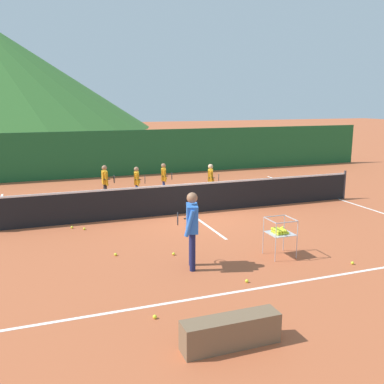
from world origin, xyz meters
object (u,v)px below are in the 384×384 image
at_px(courtside_bench, 231,332).
at_px(student_3, 211,178).
at_px(tennis_net, 189,198).
at_px(ball_cart, 280,231).
at_px(student_1, 137,180).
at_px(tennis_ball_7, 84,229).
at_px(student_2, 164,177).
at_px(tennis_ball_3, 247,281).
at_px(tennis_ball_5, 72,227).
at_px(student_0, 105,180).
at_px(tennis_ball_8, 174,254).
at_px(instructor, 192,223).
at_px(tennis_ball_0, 155,317).
at_px(tennis_ball_4, 116,254).
at_px(tennis_ball_1, 352,263).
at_px(tennis_ball_6, 283,227).

bearing_deg(courtside_bench, student_3, 69.24).
height_order(tennis_net, ball_cart, tennis_net).
relative_size(student_1, tennis_ball_7, 18.24).
relative_size(student_1, student_2, 0.98).
bearing_deg(tennis_ball_3, tennis_ball_5, 120.39).
height_order(student_0, courtside_bench, student_0).
bearing_deg(tennis_ball_8, tennis_net, 64.84).
relative_size(instructor, student_0, 1.27).
bearing_deg(tennis_ball_0, tennis_net, 65.50).
bearing_deg(tennis_ball_4, student_1, 71.81).
distance_m(student_0, tennis_ball_7, 3.53).
bearing_deg(student_3, student_0, 165.03).
relative_size(tennis_ball_0, tennis_ball_7, 1.00).
distance_m(student_2, tennis_ball_4, 6.42).
bearing_deg(tennis_ball_7, tennis_net, 12.11).
xyz_separation_m(tennis_net, tennis_ball_4, (-2.94, -3.09, -0.47)).
distance_m(tennis_ball_1, tennis_ball_3, 2.65).
height_order(student_1, tennis_ball_7, student_1).
xyz_separation_m(tennis_ball_0, courtside_bench, (0.84, -1.17, 0.20)).
distance_m(student_0, student_2, 2.20).
bearing_deg(instructor, tennis_ball_8, 98.60).
relative_size(student_1, tennis_ball_5, 18.24).
xyz_separation_m(tennis_net, tennis_ball_1, (1.90, -5.43, -0.47)).
distance_m(student_0, tennis_ball_1, 9.01).
distance_m(instructor, tennis_ball_3, 1.66).
bearing_deg(instructor, student_2, 78.30).
height_order(tennis_net, tennis_ball_4, tennis_net).
height_order(student_0, tennis_ball_3, student_0).
bearing_deg(tennis_ball_4, tennis_ball_7, 100.90).
bearing_deg(tennis_ball_0, tennis_ball_8, 66.36).
relative_size(tennis_ball_6, tennis_ball_7, 1.00).
bearing_deg(tennis_ball_6, student_0, 129.67).
bearing_deg(instructor, tennis_ball_0, -125.44).
relative_size(student_0, tennis_ball_4, 19.46).
xyz_separation_m(student_0, tennis_ball_4, (-0.67, -5.62, -0.76)).
xyz_separation_m(instructor, student_2, (1.45, 7.00, -0.24)).
relative_size(tennis_ball_1, tennis_ball_5, 1.00).
relative_size(tennis_ball_3, tennis_ball_8, 1.00).
relative_size(student_0, courtside_bench, 0.88).
bearing_deg(tennis_net, tennis_ball_8, -115.16).
bearing_deg(tennis_ball_1, tennis_net, 109.23).
bearing_deg(instructor, tennis_ball_5, 119.10).
height_order(ball_cart, tennis_ball_3, ball_cart).
xyz_separation_m(student_1, tennis_ball_4, (-1.77, -5.39, -0.71)).
height_order(student_3, tennis_ball_8, student_3).
bearing_deg(student_1, courtside_bench, -95.00).
relative_size(student_1, student_3, 0.94).
bearing_deg(tennis_ball_8, student_0, 95.82).
bearing_deg(tennis_ball_3, tennis_ball_7, 118.99).
relative_size(instructor, tennis_ball_6, 24.63).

